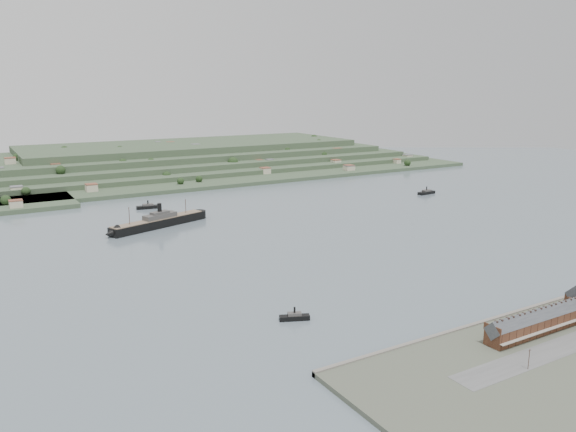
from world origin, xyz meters
TOP-DOWN VIEW (x-y plane):
  - ground at (0.00, 0.00)m, footprint 1400.00×1400.00m
  - terrace_row at (-10.00, -168.02)m, footprint 55.60×9.80m
  - far_peninsula at (27.91, 393.10)m, footprint 760.00×309.00m
  - steamship at (-89.56, 101.39)m, footprint 88.34×38.18m
  - tugboat at (-88.78, -100.54)m, footprint 14.25×8.73m
  - ferry_west at (-74.35, 172.46)m, footprint 20.58×8.21m
  - ferry_east at (186.04, 99.32)m, footprint 20.87×7.83m

SIDE VIEW (x-z plane):
  - ground at x=0.00m, z-range 0.00..0.00m
  - tugboat at x=-88.78m, z-range -1.60..4.65m
  - ferry_west at x=-74.35m, z-range -1.94..5.56m
  - ferry_east at x=186.04m, z-range -1.98..5.66m
  - steamship at x=-89.56m, z-range -6.91..15.00m
  - terrace_row at x=-10.00m, z-range 1.30..12.38m
  - far_peninsula at x=27.91m, z-range -3.12..26.88m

